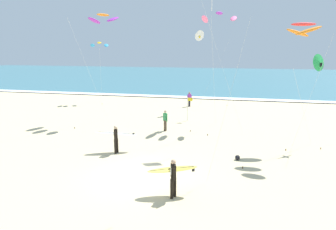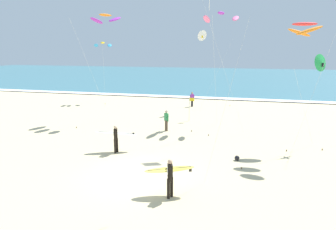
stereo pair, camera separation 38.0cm
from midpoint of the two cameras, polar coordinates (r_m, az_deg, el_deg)
name	(u,v)px [view 1 (the left image)]	position (r m, az deg, el deg)	size (l,w,h in m)	color
ground_plane	(142,176)	(15.28, -5.73, -11.40)	(160.00, 160.00, 0.00)	beige
ocean_water	(217,77)	(67.88, 9.10, 7.12)	(160.00, 60.00, 0.08)	teal
shoreline_foam	(201,97)	(38.50, 5.97, 3.30)	(160.00, 1.70, 0.01)	white
surfer_lead	(116,135)	(18.48, -10.36, -3.82)	(2.50, 1.32, 1.71)	black
surfer_trailing	(173,173)	(12.95, 0.06, -10.80)	(2.22, 1.22, 1.71)	black
kite_delta_emerald_mid	(319,63)	(21.10, 26.14, 8.81)	(2.31, 2.20, 5.85)	green
kite_arc_scarlet_high	(303,29)	(19.82, 23.58, 14.58)	(2.55, 2.97, 7.63)	orange
kite_arc_amber_low	(103,18)	(26.78, -12.54, 17.36)	(3.02, 4.58, 8.96)	purple
kite_arc_violet_distant	(219,17)	(24.82, 9.16, 17.75)	(2.80, 4.39, 8.91)	pink
kite_delta_ivory_outer	(199,36)	(30.73, 5.57, 14.62)	(3.44, 3.30, 7.92)	white
kite_arc_golden_extra	(99,45)	(36.28, -13.11, 12.80)	(2.22, 2.61, 6.89)	#2D99DB
bystander_green_top	(165,121)	(22.92, -1.00, -1.05)	(0.40, 0.35, 1.59)	#4C3D2D
bystander_purple_top	(189,99)	(32.70, 3.72, 3.01)	(0.46, 0.30, 1.59)	black
lifeguard_flag	(188,107)	(26.07, 3.40, 1.61)	(0.44, 0.05, 2.10)	silver
beach_ball	(237,158)	(17.61, 12.36, -7.84)	(0.28, 0.28, 0.28)	black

